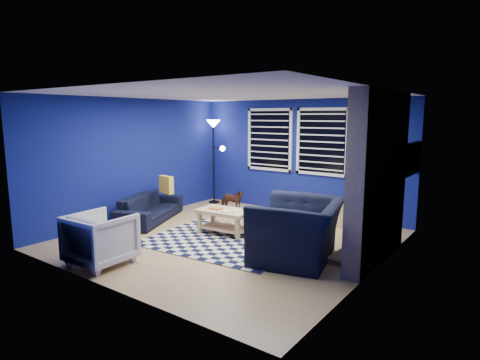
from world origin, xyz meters
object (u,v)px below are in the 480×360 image
Objects in this scene: coffee_table at (224,217)px; cabinet at (339,214)px; tv at (411,159)px; sofa at (150,208)px; floor_lamp at (214,135)px; armchair_big at (298,230)px; armchair_bent at (101,239)px; rocking_horse at (232,200)px.

cabinet is at bearing 50.93° from coffee_table.
tv is 3.43m from coffee_table.
floor_lamp reaches higher than sofa.
armchair_big is 2.19× the size of cabinet.
armchair_bent is 4.46m from cabinet.
tv reaches higher than armchair_big.
sofa is 2.45m from armchair_bent.
rocking_horse is (1.03, 1.43, 0.04)m from sofa.
sofa is 1.85m from coffee_table.
floor_lamp reaches higher than armchair_bent.
armchair_big reaches higher than sofa.
armchair_bent is 4.57m from floor_lamp.
cabinet is (3.29, 1.93, -0.03)m from sofa.
floor_lamp is at bearing 133.54° from coffee_table.
armchair_bent is (-3.24, -4.04, -1.02)m from tv.
armchair_big is at bearing -117.21° from sofa.
tv is at bearing -94.81° from rocking_horse.
sofa is 3.81m from cabinet.
tv is 0.49× the size of floor_lamp.
coffee_table is (-2.71, -1.82, -1.07)m from tv.
armchair_big is (-1.02, -2.19, -0.95)m from tv.
tv is 1.20× the size of armchair_bent.
armchair_bent is at bearing -128.75° from tv.
cabinet is (1.98, 4.00, -0.14)m from armchair_bent.
cabinet is 3.61m from floor_lamp.
armchair_bent is 2.28m from coffee_table.
rocking_horse is at bearing -32.88° from floor_lamp.
armchair_bent is at bearing -64.14° from armchair_big.
sofa is (-4.55, -1.97, -1.13)m from tv.
sofa is 0.91× the size of floor_lamp.
armchair_bent reaches higher than cabinet.
tv reaches higher than cabinet.
tv is at bearing -131.33° from armchair_bent.
cabinet is 0.31× the size of floor_lamp.
coffee_table is (0.81, -1.28, 0.02)m from rocking_horse.
floor_lamp reaches higher than coffee_table.
rocking_horse reaches higher than coffee_table.
cabinet is at bearing -83.17° from sofa.
coffee_table is at bearing -106.12° from armchair_bent.
floor_lamp reaches higher than rocking_horse.
cabinet reaches higher than sofa.
rocking_horse is at bearing 122.33° from coffee_table.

